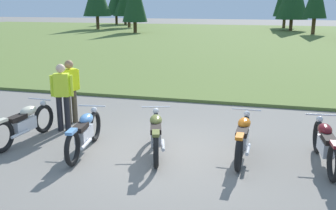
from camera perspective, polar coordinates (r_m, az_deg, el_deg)
ground_plane at (r=8.31m, az=-1.08°, el=-7.04°), size 140.00×140.00×0.00m
grass_moorland at (r=34.02m, az=11.44°, el=9.35°), size 80.00×44.00×0.10m
motorcycle_cream at (r=9.42m, az=-20.29°, el=-2.50°), size 0.62×2.10×0.88m
motorcycle_sky_blue at (r=8.42m, az=-12.14°, el=-3.92°), size 0.64×2.09×0.88m
motorcycle_olive at (r=8.15m, az=-1.76°, el=-4.21°), size 0.82×2.04×0.88m
motorcycle_orange at (r=8.09m, az=10.93°, el=-4.62°), size 0.62×2.10×0.88m
motorcycle_maroon at (r=8.14m, az=22.09°, el=-5.34°), size 0.62×2.10×0.88m
rider_with_back_turned at (r=9.80m, az=-15.25°, el=1.64°), size 0.53×0.32×1.67m
rider_in_hivis_vest at (r=10.40m, az=-14.13°, el=2.45°), size 0.38×0.48×1.67m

